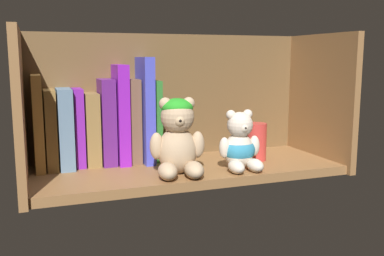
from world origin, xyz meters
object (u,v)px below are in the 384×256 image
Objects in this scene: book_3 at (78,127)px; book_8 at (143,109)px; book_4 at (91,129)px; book_5 at (106,121)px; book_0 at (38,122)px; book_1 at (50,129)px; book_2 at (65,127)px; pillar_candle at (256,142)px; teddy_bear_smaller at (240,146)px; book_6 at (120,114)px; book_9 at (153,120)px; book_7 at (132,120)px; teddy_bear_larger at (178,138)px.

book_3 is 15.63cm from book_8.
book_4 is 0.84× the size of book_5.
book_3 is (8.58, 0.00, -1.61)cm from book_0.
book_2 reaches higher than book_1.
book_4 is 1.85× the size of pillar_candle.
pillar_candle is (25.44, -9.78, -7.84)cm from book_8.
book_2 is at bearing 155.78° from teddy_bear_smaller.
teddy_bear_smaller is (17.82, -16.20, -7.12)cm from book_8.
book_8 is (21.29, 0.00, 3.50)cm from book_1.
book_4 is at bearing 151.72° from teddy_bear_smaller.
book_6 reaches higher than book_4.
book_4 is 0.72× the size of book_6.
book_1 and book_3 have the same top height.
book_1 is at bearing 180.00° from book_2.
teddy_bear_smaller is (15.34, -16.20, -4.39)cm from book_9.
book_5 and book_7 have the same top height.
book_9 is (20.68, 0.00, 0.68)cm from book_2.
book_0 is at bearing 180.00° from book_7.
teddy_bear_smaller reaches higher than pillar_candle.
pillar_candle is (43.64, -9.78, -4.42)cm from book_2.
book_1 is at bearing 180.00° from book_9.
book_7 is 1.20× the size of teddy_bear_larger.
book_2 is 1.01× the size of book_3.
book_0 is 1.07× the size of book_7.
teddy_bear_larger is 22.86cm from pillar_candle.
book_1 is (2.53, 0.00, -1.63)cm from book_0.
book_2 is at bearing 180.00° from book_5.
book_0 is at bearing 168.77° from pillar_candle.
book_1 is 0.90× the size of book_7.
book_0 is 21.08cm from book_7.
book_7 is at bearing 180.00° from book_9.
book_1 is 9.01cm from book_4.
pillar_candle is at bearing 15.04° from teddy_bear_larger.
teddy_bear_smaller is 1.47× the size of pillar_candle.
book_6 is (15.64, 0.00, 2.65)cm from book_1.
book_4 is 0.67× the size of book_8.
book_5 is 36.06cm from pillar_candle.
book_6 reaches higher than book_5.
book_9 is at bearing 0.00° from book_3.
book_7 is at bearing 0.00° from book_5.
book_0 is at bearing 158.74° from teddy_bear_smaller.
book_8 is (2.76, 0.00, 2.52)cm from book_7.
book_0 reaches higher than book_1.
book_5 is at bearing 180.00° from book_9.
book_0 is 5.83cm from book_2.
book_0 is 31.68cm from teddy_bear_larger.
book_0 is at bearing 180.00° from book_2.
book_7 is (15.45, 0.00, 0.90)cm from book_2.
teddy_bear_larger is (9.24, -15.65, -3.72)cm from book_6.
book_1 is at bearing 157.50° from teddy_bear_smaller.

